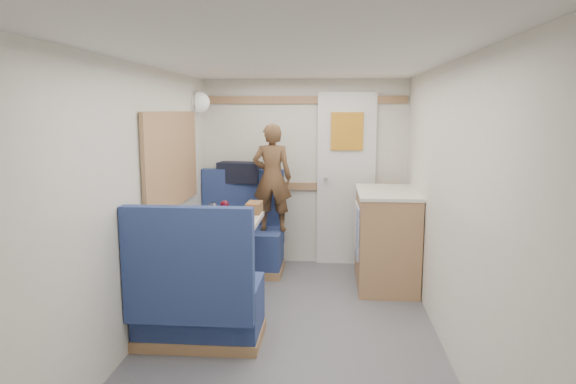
# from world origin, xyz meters

# --- Properties ---
(floor) EXTENTS (4.50, 4.50, 0.00)m
(floor) POSITION_xyz_m (0.00, 0.00, 0.00)
(floor) COLOR #515156
(floor) RESTS_ON ground
(ceiling) EXTENTS (4.50, 4.50, 0.00)m
(ceiling) POSITION_xyz_m (0.00, 0.00, 2.00)
(ceiling) COLOR silver
(ceiling) RESTS_ON wall_back
(wall_back) EXTENTS (2.20, 0.02, 2.00)m
(wall_back) POSITION_xyz_m (0.00, 2.25, 1.00)
(wall_back) COLOR silver
(wall_back) RESTS_ON floor
(wall_left) EXTENTS (0.02, 4.50, 2.00)m
(wall_left) POSITION_xyz_m (-1.10, 0.00, 1.00)
(wall_left) COLOR silver
(wall_left) RESTS_ON floor
(wall_right) EXTENTS (0.02, 4.50, 2.00)m
(wall_right) POSITION_xyz_m (1.10, 0.00, 1.00)
(wall_right) COLOR silver
(wall_right) RESTS_ON floor
(oak_trim_low) EXTENTS (2.15, 0.02, 0.08)m
(oak_trim_low) POSITION_xyz_m (0.00, 2.23, 0.85)
(oak_trim_low) COLOR #916741
(oak_trim_low) RESTS_ON wall_back
(oak_trim_high) EXTENTS (2.15, 0.02, 0.08)m
(oak_trim_high) POSITION_xyz_m (0.00, 2.23, 1.78)
(oak_trim_high) COLOR #916741
(oak_trim_high) RESTS_ON wall_back
(side_window) EXTENTS (0.04, 1.30, 0.72)m
(side_window) POSITION_xyz_m (-1.08, 1.00, 1.25)
(side_window) COLOR gray
(side_window) RESTS_ON wall_left
(rear_door) EXTENTS (0.62, 0.12, 1.86)m
(rear_door) POSITION_xyz_m (0.45, 2.22, 0.97)
(rear_door) COLOR white
(rear_door) RESTS_ON wall_back
(dinette_table) EXTENTS (0.62, 0.92, 0.72)m
(dinette_table) POSITION_xyz_m (-0.65, 1.00, 0.57)
(dinette_table) COLOR white
(dinette_table) RESTS_ON floor
(bench_far) EXTENTS (0.90, 0.59, 1.05)m
(bench_far) POSITION_xyz_m (-0.65, 1.86, 0.30)
(bench_far) COLOR navy
(bench_far) RESTS_ON floor
(bench_near) EXTENTS (0.90, 0.59, 1.05)m
(bench_near) POSITION_xyz_m (-0.65, 0.14, 0.30)
(bench_near) COLOR navy
(bench_near) RESTS_ON floor
(ledge) EXTENTS (0.90, 0.14, 0.04)m
(ledge) POSITION_xyz_m (-0.65, 2.12, 0.88)
(ledge) COLOR #916741
(ledge) RESTS_ON bench_far
(dome_light) EXTENTS (0.20, 0.20, 0.20)m
(dome_light) POSITION_xyz_m (-1.04, 1.85, 1.75)
(dome_light) COLOR white
(dome_light) RESTS_ON wall_left
(galley_counter) EXTENTS (0.57, 0.92, 0.92)m
(galley_counter) POSITION_xyz_m (0.82, 1.55, 0.47)
(galley_counter) COLOR #916741
(galley_counter) RESTS_ON floor
(person) EXTENTS (0.40, 0.27, 1.09)m
(person) POSITION_xyz_m (-0.31, 1.83, 1.00)
(person) COLOR brown
(person) RESTS_ON bench_far
(duffel_bag) EXTENTS (0.48, 0.28, 0.22)m
(duffel_bag) POSITION_xyz_m (-0.69, 2.12, 1.01)
(duffel_bag) COLOR black
(duffel_bag) RESTS_ON ledge
(tray) EXTENTS (0.28, 0.36, 0.02)m
(tray) POSITION_xyz_m (-0.48, 0.67, 0.73)
(tray) COLOR silver
(tray) RESTS_ON dinette_table
(orange_fruit) EXTENTS (0.08, 0.08, 0.08)m
(orange_fruit) POSITION_xyz_m (-0.43, 0.97, 0.78)
(orange_fruit) COLOR orange
(orange_fruit) RESTS_ON tray
(cheese_block) EXTENTS (0.11, 0.08, 0.03)m
(cheese_block) POSITION_xyz_m (-0.62, 0.62, 0.75)
(cheese_block) COLOR #DBD07E
(cheese_block) RESTS_ON tray
(wine_glass) EXTENTS (0.08, 0.08, 0.17)m
(wine_glass) POSITION_xyz_m (-0.64, 1.08, 0.84)
(wine_glass) COLOR white
(wine_glass) RESTS_ON dinette_table
(tumbler_left) EXTENTS (0.06, 0.06, 0.10)m
(tumbler_left) POSITION_xyz_m (-0.87, 0.62, 0.77)
(tumbler_left) COLOR silver
(tumbler_left) RESTS_ON dinette_table
(tumbler_mid) EXTENTS (0.07, 0.07, 0.11)m
(tumbler_mid) POSITION_xyz_m (-0.80, 1.27, 0.78)
(tumbler_mid) COLOR white
(tumbler_mid) RESTS_ON dinette_table
(tumbler_right) EXTENTS (0.08, 0.08, 0.12)m
(tumbler_right) POSITION_xyz_m (-0.66, 1.00, 0.78)
(tumbler_right) COLOR white
(tumbler_right) RESTS_ON dinette_table
(beer_glass) EXTENTS (0.07, 0.07, 0.11)m
(beer_glass) POSITION_xyz_m (-0.43, 1.16, 0.78)
(beer_glass) COLOR #924315
(beer_glass) RESTS_ON dinette_table
(pepper_grinder) EXTENTS (0.04, 0.04, 0.11)m
(pepper_grinder) POSITION_xyz_m (-0.72, 1.01, 0.77)
(pepper_grinder) COLOR black
(pepper_grinder) RESTS_ON dinette_table
(salt_grinder) EXTENTS (0.04, 0.04, 0.09)m
(salt_grinder) POSITION_xyz_m (-0.70, 0.97, 0.77)
(salt_grinder) COLOR white
(salt_grinder) RESTS_ON dinette_table
(bread_loaf) EXTENTS (0.14, 0.25, 0.10)m
(bread_loaf) POSITION_xyz_m (-0.43, 1.38, 0.77)
(bread_loaf) COLOR brown
(bread_loaf) RESTS_ON dinette_table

